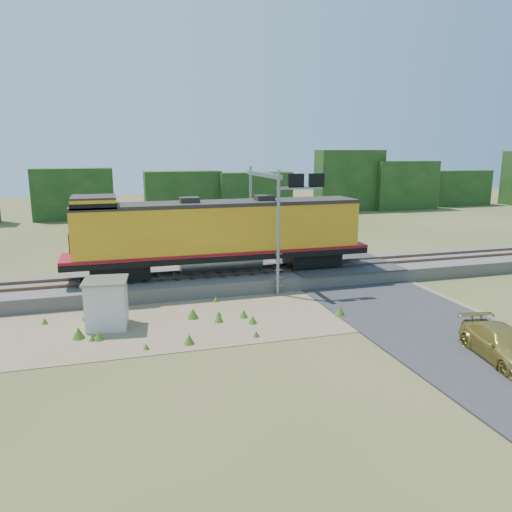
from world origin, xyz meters
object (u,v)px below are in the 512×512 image
object	(u,v)px
shed	(107,303)
car	(503,345)
signal_gantry	(273,198)
locomotive	(216,233)

from	to	relation	value
shed	car	bearing A→B (deg)	-22.55
shed	car	size ratio (longest dim) A/B	0.52
signal_gantry	car	bearing A→B (deg)	-68.39
locomotive	shed	bearing A→B (deg)	-139.08
shed	car	distance (m)	17.07
signal_gantry	car	distance (m)	14.92
locomotive	shed	xyz separation A→B (m)	(-6.41, -5.56, -2.10)
signal_gantry	car	world-z (taller)	signal_gantry
locomotive	car	xyz separation A→B (m)	(8.51, -13.85, -2.63)
locomotive	shed	size ratio (longest dim) A/B	7.83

